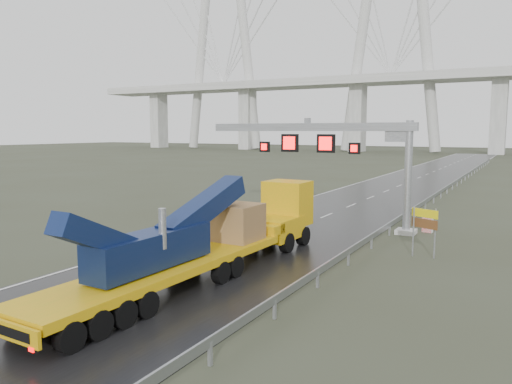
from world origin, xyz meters
The scene contains 7 objects.
ground centered at (0.00, 0.00, 0.00)m, with size 400.00×400.00×0.00m, color #373A28.
road centered at (0.00, 40.00, 0.01)m, with size 11.00×200.00×0.02m, color black.
guardrail centered at (6.10, 30.00, 0.70)m, with size 0.20×140.00×1.40m, color gray, non-canonical shape.
sign_gantry centered at (2.10, 17.99, 5.61)m, with size 14.90×1.20×7.42m.
heavy_haul_truck centered at (1.06, 5.51, 1.70)m, with size 3.29×18.81×4.40m.
exit_sign_pair centered at (9.00, 12.42, 1.82)m, with size 1.41×0.68×2.59m.
striped_barrier centered at (8.00, 19.24, 0.53)m, with size 0.63×0.34×1.06m, color red.
Camera 1 is at (13.66, -14.01, 6.56)m, focal length 35.00 mm.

